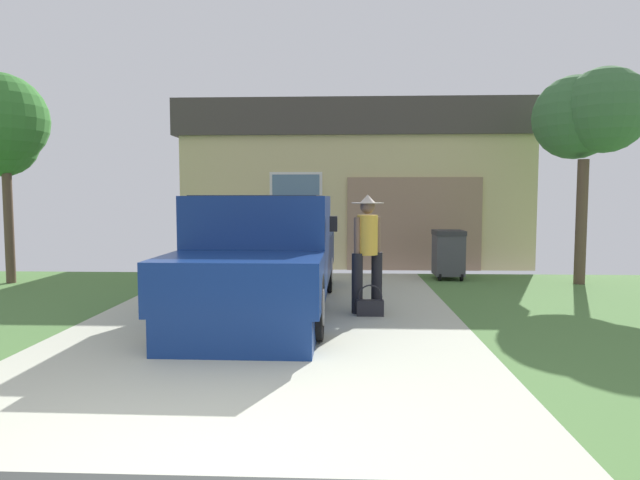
{
  "coord_description": "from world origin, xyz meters",
  "views": [
    {
      "loc": [
        0.97,
        -3.19,
        1.7
      ],
      "look_at": [
        0.61,
        4.99,
        1.06
      ],
      "focal_mm": 30.76,
      "sensor_mm": 36.0,
      "label": 1
    }
  ],
  "objects_px": {
    "handbag": "(370,306)",
    "wheeled_trash_bin": "(448,253)",
    "house_with_garage": "(354,186)",
    "neighbor_tree": "(587,116)",
    "pickup_truck": "(263,261)",
    "front_yard_tree": "(0,127)",
    "person_with_hat": "(367,248)"
  },
  "relations": [
    {
      "from": "person_with_hat",
      "to": "wheeled_trash_bin",
      "type": "height_order",
      "value": "person_with_hat"
    },
    {
      "from": "person_with_hat",
      "to": "handbag",
      "type": "xyz_separation_m",
      "value": [
        0.04,
        -0.25,
        -0.82
      ]
    },
    {
      "from": "neighbor_tree",
      "to": "wheeled_trash_bin",
      "type": "height_order",
      "value": "neighbor_tree"
    },
    {
      "from": "house_with_garage",
      "to": "front_yard_tree",
      "type": "relative_size",
      "value": 2.11
    },
    {
      "from": "person_with_hat",
      "to": "pickup_truck",
      "type": "bearing_deg",
      "value": -26.63
    },
    {
      "from": "front_yard_tree",
      "to": "neighbor_tree",
      "type": "relative_size",
      "value": 0.98
    },
    {
      "from": "house_with_garage",
      "to": "neighbor_tree",
      "type": "bearing_deg",
      "value": -43.51
    },
    {
      "from": "pickup_truck",
      "to": "neighbor_tree",
      "type": "height_order",
      "value": "neighbor_tree"
    },
    {
      "from": "pickup_truck",
      "to": "house_with_garage",
      "type": "relative_size",
      "value": 0.64
    },
    {
      "from": "neighbor_tree",
      "to": "front_yard_tree",
      "type": "bearing_deg",
      "value": -177.33
    },
    {
      "from": "front_yard_tree",
      "to": "wheeled_trash_bin",
      "type": "relative_size",
      "value": 4.03
    },
    {
      "from": "front_yard_tree",
      "to": "pickup_truck",
      "type": "bearing_deg",
      "value": -25.33
    },
    {
      "from": "pickup_truck",
      "to": "wheeled_trash_bin",
      "type": "bearing_deg",
      "value": -133.26
    },
    {
      "from": "wheeled_trash_bin",
      "to": "neighbor_tree",
      "type": "bearing_deg",
      "value": -7.5
    },
    {
      "from": "wheeled_trash_bin",
      "to": "house_with_garage",
      "type": "bearing_deg",
      "value": 115.82
    },
    {
      "from": "house_with_garage",
      "to": "front_yard_tree",
      "type": "bearing_deg",
      "value": -145.77
    },
    {
      "from": "pickup_truck",
      "to": "front_yard_tree",
      "type": "relative_size",
      "value": 1.35
    },
    {
      "from": "person_with_hat",
      "to": "house_with_garage",
      "type": "xyz_separation_m",
      "value": [
        -0.06,
        7.27,
        1.06
      ]
    },
    {
      "from": "house_with_garage",
      "to": "wheeled_trash_bin",
      "type": "xyz_separation_m",
      "value": [
        1.88,
        -3.89,
        -1.47
      ]
    },
    {
      "from": "handbag",
      "to": "wheeled_trash_bin",
      "type": "bearing_deg",
      "value": 63.71
    },
    {
      "from": "house_with_garage",
      "to": "neighbor_tree",
      "type": "xyz_separation_m",
      "value": [
        4.46,
        -4.23,
        1.27
      ]
    },
    {
      "from": "person_with_hat",
      "to": "neighbor_tree",
      "type": "distance_m",
      "value": 5.83
    },
    {
      "from": "pickup_truck",
      "to": "person_with_hat",
      "type": "bearing_deg",
      "value": -175.03
    },
    {
      "from": "handbag",
      "to": "neighbor_tree",
      "type": "bearing_deg",
      "value": 36.99
    },
    {
      "from": "handbag",
      "to": "wheeled_trash_bin",
      "type": "height_order",
      "value": "wheeled_trash_bin"
    },
    {
      "from": "handbag",
      "to": "wheeled_trash_bin",
      "type": "relative_size",
      "value": 0.44
    },
    {
      "from": "person_with_hat",
      "to": "wheeled_trash_bin",
      "type": "xyz_separation_m",
      "value": [
        1.83,
        3.38,
        -0.41
      ]
    },
    {
      "from": "house_with_garage",
      "to": "front_yard_tree",
      "type": "xyz_separation_m",
      "value": [
        -7.0,
        -4.77,
        1.04
      ]
    },
    {
      "from": "person_with_hat",
      "to": "front_yard_tree",
      "type": "bearing_deg",
      "value": -50.59
    },
    {
      "from": "pickup_truck",
      "to": "person_with_hat",
      "type": "distance_m",
      "value": 1.54
    },
    {
      "from": "house_with_garage",
      "to": "neighbor_tree",
      "type": "relative_size",
      "value": 2.07
    },
    {
      "from": "person_with_hat",
      "to": "handbag",
      "type": "relative_size",
      "value": 3.85
    }
  ]
}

